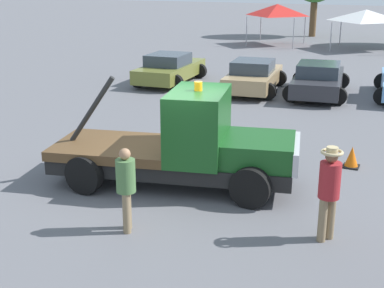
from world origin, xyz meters
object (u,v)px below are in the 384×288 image
(tow_truck, at_px, (187,146))
(canopy_tent_white, at_px, (366,15))
(person_near_truck, at_px, (329,186))
(canopy_tent_red, at_px, (277,10))
(parked_car_olive, at_px, (170,69))
(parked_car_tan, at_px, (253,76))
(traffic_cone, at_px, (352,158))
(person_at_hood, at_px, (126,184))
(parked_car_charcoal, at_px, (318,79))

(tow_truck, relative_size, canopy_tent_white, 1.62)
(tow_truck, distance_m, canopy_tent_white, 25.92)
(person_near_truck, height_order, canopy_tent_red, canopy_tent_red)
(parked_car_olive, bearing_deg, parked_car_tan, -97.37)
(person_near_truck, xyz_separation_m, parked_car_tan, (-5.30, 12.01, -0.42))
(traffic_cone, bearing_deg, tow_truck, -139.57)
(parked_car_olive, distance_m, parked_car_tan, 4.02)
(person_at_hood, bearing_deg, parked_car_tan, -108.12)
(parked_car_charcoal, bearing_deg, traffic_cone, -169.84)
(tow_truck, xyz_separation_m, parked_car_charcoal, (0.78, 11.00, -0.30))
(tow_truck, xyz_separation_m, canopy_tent_white, (0.69, 25.88, 1.24))
(parked_car_charcoal, relative_size, traffic_cone, 8.90)
(person_at_hood, relative_size, canopy_tent_white, 0.45)
(person_near_truck, relative_size, traffic_cone, 3.29)
(person_at_hood, distance_m, canopy_tent_white, 28.49)
(canopy_tent_red, bearing_deg, tow_truck, -78.72)
(person_at_hood, height_order, canopy_tent_white, canopy_tent_white)
(canopy_tent_red, bearing_deg, traffic_cone, -69.92)
(person_near_truck, distance_m, canopy_tent_white, 27.44)
(parked_car_olive, height_order, canopy_tent_red, canopy_tent_red)
(parked_car_tan, height_order, canopy_tent_red, canopy_tent_red)
(tow_truck, distance_m, parked_car_tan, 10.78)
(tow_truck, distance_m, canopy_tent_red, 26.71)
(parked_car_tan, xyz_separation_m, traffic_cone, (5.15, -7.80, -0.39))
(tow_truck, height_order, canopy_tent_red, canopy_tent_red)
(parked_car_olive, bearing_deg, canopy_tent_white, -27.39)
(person_near_truck, distance_m, person_at_hood, 3.73)
(parked_car_olive, bearing_deg, tow_truck, -155.56)
(tow_truck, xyz_separation_m, person_at_hood, (-0.08, -2.57, 0.01))
(parked_car_tan, bearing_deg, tow_truck, -177.17)
(parked_car_tan, bearing_deg, canopy_tent_white, -16.36)
(tow_truck, relative_size, traffic_cone, 10.73)
(canopy_tent_red, height_order, traffic_cone, canopy_tent_red)
(person_near_truck, relative_size, canopy_tent_red, 0.55)
(tow_truck, bearing_deg, parked_car_tan, 87.42)
(canopy_tent_white, bearing_deg, person_at_hood, -91.54)
(tow_truck, relative_size, parked_car_olive, 1.29)
(tow_truck, distance_m, parked_car_charcoal, 11.03)
(canopy_tent_white, bearing_deg, person_near_truck, -84.19)
(tow_truck, bearing_deg, parked_car_charcoal, 73.55)
(traffic_cone, bearing_deg, canopy_tent_white, 96.50)
(tow_truck, height_order, traffic_cone, tow_truck)
(parked_car_olive, bearing_deg, parked_car_charcoal, -92.70)
(traffic_cone, bearing_deg, person_at_hood, -122.16)
(person_near_truck, xyz_separation_m, canopy_tent_red, (-8.68, 27.55, 1.31))
(tow_truck, height_order, person_near_truck, tow_truck)
(tow_truck, height_order, parked_car_charcoal, tow_truck)
(tow_truck, bearing_deg, parked_car_olive, 105.91)
(person_near_truck, xyz_separation_m, parked_car_charcoal, (-2.68, 12.39, -0.42))
(canopy_tent_red, bearing_deg, person_at_hood, -79.85)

